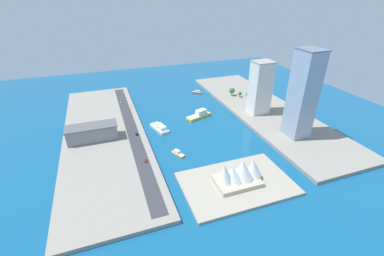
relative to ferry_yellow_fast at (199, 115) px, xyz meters
name	(u,v)px	position (x,y,z in m)	size (l,w,h in m)	color
ground_plane	(191,122)	(11.85, 7.86, -2.68)	(440.00, 440.00, 0.00)	#145684
quay_west	(263,109)	(-71.84, 7.86, -1.22)	(70.00, 240.00, 2.93)	gray
quay_east	(105,135)	(95.54, 7.86, -1.22)	(70.00, 240.00, 2.93)	gray
peninsula_point	(237,183)	(14.41, 108.37, -1.68)	(74.71, 48.90, 2.00)	#A89E89
road_strip	(132,129)	(71.03, 7.86, 0.32)	(10.28, 228.00, 0.15)	#38383D
ferry_yellow_fast	(199,115)	(0.00, 0.00, 0.00)	(29.39, 17.38, 7.71)	yellow
water_taxi_orange	(178,153)	(41.58, 59.50, -1.36)	(9.18, 13.08, 3.70)	orange
tugboat_red	(197,92)	(-22.55, -66.42, -1.23)	(12.38, 10.11, 4.04)	red
ferry_white_commuter	(160,128)	(45.31, 13.25, -0.53)	(14.75, 26.09, 5.76)	silver
warehouse_low_gray	(92,133)	(104.98, 16.09, 6.96)	(42.69, 16.58, 13.36)	gray
tower_tall_glass	(303,95)	(-65.61, 68.05, 38.02)	(17.73, 20.43, 75.47)	#8C9EB2
hotel_broad_white	(260,88)	(-60.31, 14.88, 27.31)	(19.73, 17.13, 54.05)	silver
van_white	(121,102)	(72.80, -60.23, 1.20)	(2.14, 5.11, 1.62)	black
suv_black	(137,134)	(68.20, 20.73, 1.22)	(1.92, 4.52, 1.70)	black
pickup_red	(145,160)	(68.66, 64.20, 1.11)	(2.01, 4.26, 1.42)	black
traffic_light_waterfront	(132,107)	(64.46, -34.53, 4.59)	(0.36, 0.36, 6.50)	black
opera_landmark	(239,173)	(13.24, 108.37, 7.13)	(33.22, 21.00, 18.17)	#BCAD93
park_tree_cluster	(237,92)	(-61.14, -33.41, 6.05)	(19.38, 20.68, 9.84)	brown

